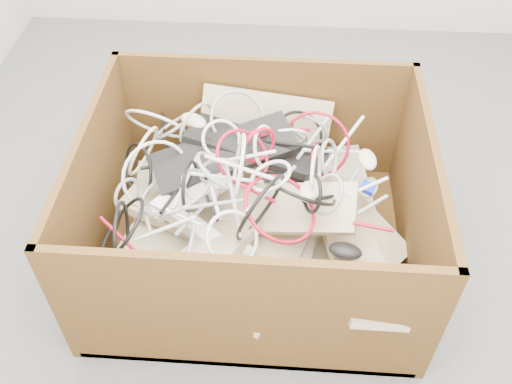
# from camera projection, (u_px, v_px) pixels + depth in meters

# --- Properties ---
(ground) EXTENTS (3.00, 3.00, 0.00)m
(ground) POSITION_uv_depth(u_px,v_px,m) (281.00, 227.00, 2.19)
(ground) COLOR #555558
(ground) RESTS_ON ground
(cardboard_box) EXTENTS (1.10, 0.92, 0.55)m
(cardboard_box) POSITION_uv_depth(u_px,v_px,m) (252.00, 227.00, 2.00)
(cardboard_box) COLOR #432C10
(cardboard_box) RESTS_ON ground
(keyboard_pile) EXTENTS (1.01, 0.90, 0.38)m
(keyboard_pile) POSITION_uv_depth(u_px,v_px,m) (265.00, 200.00, 1.91)
(keyboard_pile) COLOR tan
(keyboard_pile) RESTS_ON cardboard_box
(mice_scatter) EXTENTS (0.77, 0.56, 0.20)m
(mice_scatter) POSITION_uv_depth(u_px,v_px,m) (284.00, 189.00, 1.84)
(mice_scatter) COLOR beige
(mice_scatter) RESTS_ON keyboard_pile
(power_strip_left) EXTENTS (0.26, 0.17, 0.11)m
(power_strip_left) POSITION_uv_depth(u_px,v_px,m) (193.00, 197.00, 1.83)
(power_strip_left) COLOR white
(power_strip_left) RESTS_ON keyboard_pile
(power_strip_right) EXTENTS (0.27, 0.20, 0.10)m
(power_strip_right) POSITION_uv_depth(u_px,v_px,m) (191.00, 225.00, 1.78)
(power_strip_right) COLOR white
(power_strip_right) RESTS_ON keyboard_pile
(vga_plug) EXTENTS (0.06, 0.06, 0.03)m
(vga_plug) POSITION_uv_depth(u_px,v_px,m) (368.00, 188.00, 1.86)
(vga_plug) COLOR #0E26D3
(vga_plug) RESTS_ON keyboard_pile
(cable_tangle) EXTENTS (0.94, 0.78, 0.43)m
(cable_tangle) POSITION_uv_depth(u_px,v_px,m) (227.00, 170.00, 1.84)
(cable_tangle) COLOR gray
(cable_tangle) RESTS_ON keyboard_pile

